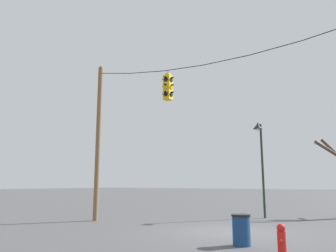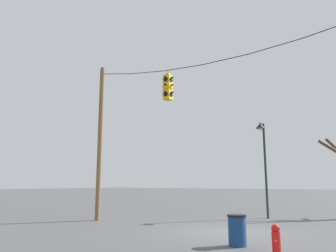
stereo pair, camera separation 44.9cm
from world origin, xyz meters
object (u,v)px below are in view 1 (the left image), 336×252
utility_pole_left (98,140)px  traffic_light_over_intersection (168,87)px  fire_hydrant (282,238)px  street_lamp (260,147)px  trash_bin (241,230)px

utility_pole_left → traffic_light_over_intersection: utility_pole_left is taller
traffic_light_over_intersection → fire_hydrant: bearing=-28.5°
traffic_light_over_intersection → street_lamp: size_ratio=0.28×
fire_hydrant → trash_bin: size_ratio=0.85×
street_lamp → traffic_light_over_intersection: bearing=-113.7°
traffic_light_over_intersection → utility_pole_left: bearing=180.0°
utility_pole_left → street_lamp: utility_pole_left is taller
utility_pole_left → street_lamp: (6.59, 5.44, -0.21)m
traffic_light_over_intersection → street_lamp: bearing=66.3°
utility_pole_left → trash_bin: (8.30, -2.41, -3.49)m
street_lamp → fire_hydrant: street_lamp is taller
utility_pole_left → traffic_light_over_intersection: (4.21, -0.00, 2.11)m
traffic_light_over_intersection → trash_bin: size_ratio=1.56×
street_lamp → trash_bin: size_ratio=5.64×
fire_hydrant → traffic_light_over_intersection: bearing=151.5°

